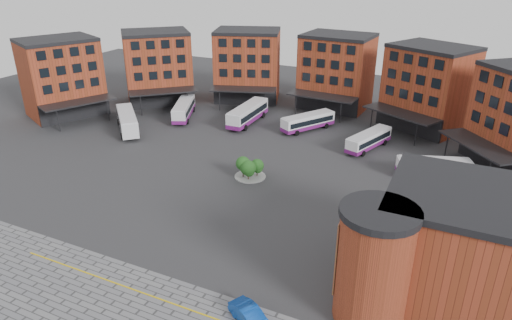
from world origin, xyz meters
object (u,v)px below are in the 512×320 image
at_px(tree_island, 249,167).
at_px(bus_d, 308,122).
at_px(bus_b, 184,109).
at_px(blue_car, 251,317).
at_px(bus_c, 248,113).
at_px(bus_f, 434,167).
at_px(bus_e, 369,140).
at_px(bus_a, 127,120).

distance_m(tree_island, bus_d, 21.77).
distance_m(bus_b, blue_car, 55.29).
distance_m(bus_c, bus_f, 34.69).
relative_size(bus_c, bus_e, 1.19).
relative_size(bus_a, bus_e, 1.02).
height_order(bus_a, bus_b, bus_a).
bearing_deg(bus_f, bus_c, -124.99).
bearing_deg(tree_island, bus_e, 54.62).
bearing_deg(bus_b, bus_d, -14.62).
relative_size(tree_island, bus_b, 0.39).
xyz_separation_m(bus_d, blue_car, (11.28, -46.51, -0.82)).
bearing_deg(tree_island, bus_d, 87.47).
relative_size(bus_a, bus_f, 1.03).
height_order(bus_e, blue_car, bus_e).
height_order(tree_island, bus_b, bus_b).
distance_m(tree_island, bus_c, 23.00).
bearing_deg(tree_island, blue_car, -63.70).
height_order(tree_island, bus_e, tree_island).
distance_m(tree_island, bus_a, 28.78).
relative_size(bus_b, blue_car, 2.41).
bearing_deg(bus_c, tree_island, -63.57).
bearing_deg(bus_f, bus_a, -105.54).
bearing_deg(bus_a, blue_car, -83.94).
distance_m(bus_a, bus_f, 50.93).
xyz_separation_m(tree_island, bus_d, (0.96, 21.75, -0.07)).
bearing_deg(bus_e, bus_a, -146.63).
xyz_separation_m(bus_b, bus_c, (12.39, 2.49, 0.14)).
bearing_deg(bus_a, bus_b, 19.34).
bearing_deg(tree_island, bus_a, 164.32).
distance_m(tree_island, blue_car, 27.63).
distance_m(tree_island, bus_b, 29.03).
xyz_separation_m(bus_c, blue_car, (22.56, -45.31, -1.08)).
relative_size(bus_c, bus_d, 1.20).
relative_size(bus_b, bus_d, 1.12).
bearing_deg(blue_car, bus_d, 42.11).
height_order(bus_e, bus_f, bus_e).
bearing_deg(bus_b, bus_f, -31.88).
relative_size(tree_island, bus_e, 0.43).
relative_size(bus_a, blue_car, 2.22).
xyz_separation_m(bus_c, bus_e, (22.94, -2.79, -0.33)).
height_order(bus_f, blue_car, bus_f).
distance_m(bus_b, bus_f, 46.31).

